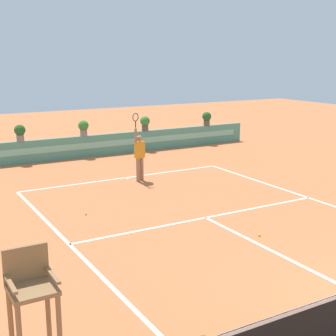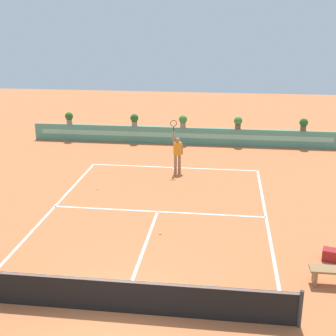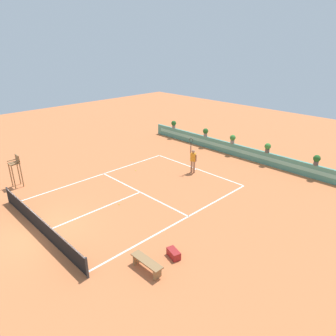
{
  "view_description": "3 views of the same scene",
  "coord_description": "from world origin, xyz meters",
  "px_view_note": "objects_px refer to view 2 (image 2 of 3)",
  "views": [
    {
      "loc": [
        -7.65,
        -4.71,
        4.6
      ],
      "look_at": [
        0.1,
        8.78,
        1.0
      ],
      "focal_mm": 52.0,
      "sensor_mm": 36.0,
      "label": 1
    },
    {
      "loc": [
        2.45,
        -9.68,
        7.13
      ],
      "look_at": [
        0.1,
        8.78,
        1.0
      ],
      "focal_mm": 49.12,
      "sensor_mm": 36.0,
      "label": 2
    },
    {
      "loc": [
        13.66,
        -4.56,
        8.86
      ],
      "look_at": [
        0.1,
        8.78,
        1.0
      ],
      "focal_mm": 32.83,
      "sensor_mm": 36.0,
      "label": 3
    }
  ],
  "objects_px": {
    "tennis_ball_near_baseline": "(98,189)",
    "potted_plant_centre": "(183,120)",
    "tennis_player": "(177,152)",
    "potted_plant_far_left": "(69,117)",
    "potted_plant_far_right": "(304,124)",
    "gear_bag": "(334,255)",
    "potted_plant_right": "(238,122)",
    "potted_plant_left": "(134,119)",
    "tennis_ball_mid_court": "(160,234)"
  },
  "relations": [
    {
      "from": "gear_bag",
      "to": "tennis_ball_mid_court",
      "type": "height_order",
      "value": "gear_bag"
    },
    {
      "from": "potted_plant_left",
      "to": "potted_plant_centre",
      "type": "bearing_deg",
      "value": 0.0
    },
    {
      "from": "potted_plant_centre",
      "to": "potted_plant_far_right",
      "type": "height_order",
      "value": "same"
    },
    {
      "from": "tennis_ball_mid_court",
      "to": "potted_plant_far_right",
      "type": "height_order",
      "value": "potted_plant_far_right"
    },
    {
      "from": "tennis_ball_mid_court",
      "to": "potted_plant_far_left",
      "type": "height_order",
      "value": "potted_plant_far_left"
    },
    {
      "from": "gear_bag",
      "to": "potted_plant_left",
      "type": "distance_m",
      "value": 15.75
    },
    {
      "from": "potted_plant_left",
      "to": "potted_plant_far_right",
      "type": "bearing_deg",
      "value": 0.0
    },
    {
      "from": "potted_plant_far_left",
      "to": "potted_plant_far_right",
      "type": "distance_m",
      "value": 13.68
    },
    {
      "from": "tennis_ball_mid_court",
      "to": "potted_plant_far_left",
      "type": "relative_size",
      "value": 0.09
    },
    {
      "from": "tennis_player",
      "to": "potted_plant_right",
      "type": "distance_m",
      "value": 6.01
    },
    {
      "from": "tennis_ball_mid_court",
      "to": "potted_plant_right",
      "type": "bearing_deg",
      "value": 76.78
    },
    {
      "from": "tennis_ball_near_baseline",
      "to": "potted_plant_left",
      "type": "height_order",
      "value": "potted_plant_left"
    },
    {
      "from": "potted_plant_right",
      "to": "gear_bag",
      "type": "bearing_deg",
      "value": -78.04
    },
    {
      "from": "potted_plant_centre",
      "to": "gear_bag",
      "type": "bearing_deg",
      "value": -65.51
    },
    {
      "from": "potted_plant_far_left",
      "to": "potted_plant_left",
      "type": "bearing_deg",
      "value": 0.0
    },
    {
      "from": "potted_plant_centre",
      "to": "potted_plant_right",
      "type": "bearing_deg",
      "value": 0.0
    },
    {
      "from": "potted_plant_centre",
      "to": "potted_plant_far_right",
      "type": "distance_m",
      "value": 6.83
    },
    {
      "from": "potted_plant_right",
      "to": "tennis_ball_mid_court",
      "type": "bearing_deg",
      "value": -103.22
    },
    {
      "from": "gear_bag",
      "to": "tennis_ball_mid_court",
      "type": "distance_m",
      "value": 5.66
    },
    {
      "from": "potted_plant_far_right",
      "to": "potted_plant_right",
      "type": "xyz_separation_m",
      "value": [
        -3.66,
        0.0,
        0.0
      ]
    },
    {
      "from": "potted_plant_left",
      "to": "potted_plant_far_right",
      "type": "distance_m",
      "value": 9.7
    },
    {
      "from": "tennis_ball_mid_court",
      "to": "potted_plant_centre",
      "type": "height_order",
      "value": "potted_plant_centre"
    },
    {
      "from": "gear_bag",
      "to": "tennis_player",
      "type": "bearing_deg",
      "value": 126.21
    },
    {
      "from": "tennis_player",
      "to": "potted_plant_right",
      "type": "bearing_deg",
      "value": 60.8
    },
    {
      "from": "tennis_ball_near_baseline",
      "to": "potted_plant_far_right",
      "type": "xyz_separation_m",
      "value": [
        9.77,
        8.0,
        1.38
      ]
    },
    {
      "from": "tennis_player",
      "to": "potted_plant_far_right",
      "type": "bearing_deg",
      "value": 38.52
    },
    {
      "from": "tennis_player",
      "to": "potted_plant_left",
      "type": "xyz_separation_m",
      "value": [
        -3.11,
        5.24,
        0.36
      ]
    },
    {
      "from": "tennis_ball_mid_court",
      "to": "potted_plant_centre",
      "type": "relative_size",
      "value": 0.09
    },
    {
      "from": "tennis_ball_mid_court",
      "to": "potted_plant_far_right",
      "type": "bearing_deg",
      "value": 61.55
    },
    {
      "from": "gear_bag",
      "to": "potted_plant_centre",
      "type": "relative_size",
      "value": 0.97
    },
    {
      "from": "tennis_player",
      "to": "potted_plant_centre",
      "type": "distance_m",
      "value": 5.26
    },
    {
      "from": "potted_plant_far_left",
      "to": "potted_plant_far_right",
      "type": "bearing_deg",
      "value": 0.0
    },
    {
      "from": "tennis_player",
      "to": "potted_plant_far_right",
      "type": "height_order",
      "value": "tennis_player"
    },
    {
      "from": "potted_plant_right",
      "to": "potted_plant_centre",
      "type": "bearing_deg",
      "value": 180.0
    },
    {
      "from": "gear_bag",
      "to": "potted_plant_right",
      "type": "bearing_deg",
      "value": 101.96
    },
    {
      "from": "tennis_ball_near_baseline",
      "to": "potted_plant_centre",
      "type": "xyz_separation_m",
      "value": [
        2.94,
        8.0,
        1.38
      ]
    },
    {
      "from": "gear_bag",
      "to": "tennis_player",
      "type": "xyz_separation_m",
      "value": [
        -5.68,
        7.76,
        0.87
      ]
    },
    {
      "from": "potted_plant_far_right",
      "to": "tennis_player",
      "type": "bearing_deg",
      "value": -141.48
    },
    {
      "from": "potted_plant_left",
      "to": "tennis_player",
      "type": "bearing_deg",
      "value": -59.29
    },
    {
      "from": "potted_plant_far_left",
      "to": "tennis_player",
      "type": "bearing_deg",
      "value": -36.47
    },
    {
      "from": "tennis_ball_near_baseline",
      "to": "potted_plant_far_right",
      "type": "relative_size",
      "value": 0.09
    },
    {
      "from": "potted_plant_centre",
      "to": "tennis_player",
      "type": "bearing_deg",
      "value": -87.37
    },
    {
      "from": "tennis_ball_near_baseline",
      "to": "potted_plant_left",
      "type": "bearing_deg",
      "value": 89.51
    },
    {
      "from": "tennis_player",
      "to": "tennis_ball_near_baseline",
      "type": "bearing_deg",
      "value": -139.09
    },
    {
      "from": "tennis_ball_mid_court",
      "to": "tennis_player",
      "type": "bearing_deg",
      "value": 91.12
    },
    {
      "from": "tennis_ball_near_baseline",
      "to": "potted_plant_right",
      "type": "height_order",
      "value": "potted_plant_right"
    },
    {
      "from": "potted_plant_far_left",
      "to": "potted_plant_left",
      "type": "height_order",
      "value": "same"
    },
    {
      "from": "gear_bag",
      "to": "tennis_ball_near_baseline",
      "type": "relative_size",
      "value": 10.29
    },
    {
      "from": "gear_bag",
      "to": "tennis_player",
      "type": "height_order",
      "value": "tennis_player"
    },
    {
      "from": "potted_plant_far_left",
      "to": "potted_plant_right",
      "type": "distance_m",
      "value": 10.02
    }
  ]
}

